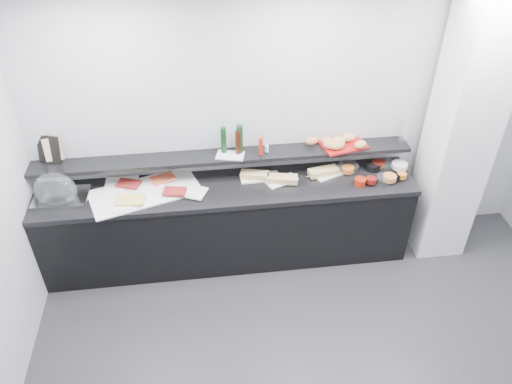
{
  "coord_description": "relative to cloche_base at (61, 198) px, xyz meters",
  "views": [
    {
      "loc": [
        -0.91,
        -2.11,
        3.71
      ],
      "look_at": [
        -0.45,
        1.45,
        1.0
      ],
      "focal_mm": 35.0,
      "sensor_mm": 36.0,
      "label": 1
    }
  ],
  "objects": [
    {
      "name": "back_wall",
      "position": [
        2.22,
        0.3,
        0.43
      ],
      "size": [
        5.0,
        0.02,
        2.7
      ],
      "primitive_type": "cube",
      "color": "#B8BABF",
      "rests_on": "ground"
    },
    {
      "name": "bread_roll_se",
      "position": [
        2.81,
        0.09,
        0.29
      ],
      "size": [
        0.15,
        0.12,
        0.08
      ],
      "primitive_type": "ellipsoid",
      "rotation": [
        0.0,
        0.0,
        0.37
      ],
      "color": "tan",
      "rests_on": "bread_tray"
    },
    {
      "name": "food_salmon",
      "position": [
        0.92,
        0.16,
        0.02
      ],
      "size": [
        0.26,
        0.21,
        0.02
      ],
      "primitive_type": "cube",
      "rotation": [
        0.0,
        0.0,
        0.39
      ],
      "color": "#E8522F",
      "rests_on": "platter_salmon"
    },
    {
      "name": "condiment_tray",
      "position": [
        1.57,
        0.15,
        0.24
      ],
      "size": [
        0.29,
        0.22,
        0.01
      ],
      "primitive_type": "cube",
      "rotation": [
        0.0,
        0.0,
        -0.25
      ],
      "color": "white",
      "rests_on": "wall_shelf"
    },
    {
      "name": "bottle_hot",
      "position": [
        1.86,
        0.12,
        0.33
      ],
      "size": [
        0.05,
        0.05,
        0.18
      ],
      "primitive_type": "cylinder",
      "rotation": [
        0.0,
        0.0,
        0.38
      ],
      "color": "red",
      "rests_on": "condiment_tray"
    },
    {
      "name": "tongs_mid",
      "position": [
        2.02,
        -0.09,
        -0.0
      ],
      "size": [
        0.15,
        0.06,
        0.01
      ],
      "primitive_type": "cylinder",
      "rotation": [
        0.0,
        1.57,
        0.35
      ],
      "color": "#B7BBBE",
      "rests_on": "sandwich_plate_mid"
    },
    {
      "name": "platter_cheese",
      "position": [
        0.6,
        -0.17,
        0.0
      ],
      "size": [
        0.32,
        0.27,
        0.01
      ],
      "primitive_type": "cube",
      "rotation": [
        0.0,
        0.0,
        0.38
      ],
      "color": "white",
      "rests_on": "linen_runner"
    },
    {
      "name": "platter_meat_a",
      "position": [
        0.53,
        0.16,
        0.0
      ],
      "size": [
        0.31,
        0.21,
        0.01
      ],
      "primitive_type": "cube",
      "rotation": [
        0.0,
        0.0,
        0.0
      ],
      "color": "white",
      "rests_on": "linen_runner"
    },
    {
      "name": "bowl_glass_salmon",
      "position": [
        3.02,
        -0.13,
        0.02
      ],
      "size": [
        0.19,
        0.19,
        0.07
      ],
      "primitive_type": "cylinder",
      "rotation": [
        0.0,
        0.0,
        -0.42
      ],
      "color": "white",
      "rests_on": "counter_top"
    },
    {
      "name": "buffet_cabinet",
      "position": [
        1.52,
        0.0,
        -0.5
      ],
      "size": [
        3.6,
        0.6,
        0.85
      ],
      "primitive_type": "cube",
      "color": "black",
      "rests_on": "ground"
    },
    {
      "name": "sandwich_food_mid",
      "position": [
        2.05,
        -0.0,
        0.02
      ],
      "size": [
        0.31,
        0.17,
        0.06
      ],
      "primitive_type": "cube",
      "rotation": [
        0.0,
        0.0,
        -0.19
      ],
      "color": "tan",
      "rests_on": "sandwich_plate_mid"
    },
    {
      "name": "tongs_left",
      "position": [
        1.77,
        0.04,
        -0.0
      ],
      "size": [
        0.16,
        0.02,
        0.01
      ],
      "primitive_type": "cylinder",
      "rotation": [
        0.0,
        1.57,
        0.05
      ],
      "color": "#B5B8BC",
      "rests_on": "sandwich_plate_left"
    },
    {
      "name": "fill_black_fruit",
      "position": [
        3.2,
        -0.09,
        0.03
      ],
      "size": [
        0.1,
        0.1,
        0.05
      ],
      "primitive_type": "cylinder",
      "rotation": [
        0.0,
        0.0,
        -0.16
      ],
      "color": "orange",
      "rests_on": "bowl_black_fruit"
    },
    {
      "name": "sandwich_plate_mid",
      "position": [
        2.05,
        0.02,
        -0.01
      ],
      "size": [
        0.33,
        0.25,
        0.01
      ],
      "primitive_type": "cube",
      "rotation": [
        0.0,
        0.0,
        0.43
      ],
      "color": "white",
      "rests_on": "counter_top"
    },
    {
      "name": "print_art",
      "position": [
        -0.04,
        0.26,
        0.36
      ],
      "size": [
        0.17,
        0.08,
        0.22
      ],
      "primitive_type": "cube",
      "rotation": [
        -0.21,
        0.0,
        0.19
      ],
      "color": "#CFA695",
      "rests_on": "framed_print"
    },
    {
      "name": "bowl_black_jam",
      "position": [
        2.98,
        0.11,
        0.02
      ],
      "size": [
        0.17,
        0.17,
        0.07
      ],
      "primitive_type": "cylinder",
      "rotation": [
        0.0,
        0.0,
        0.22
      ],
      "color": "black",
      "rests_on": "counter_top"
    },
    {
      "name": "bottle_green_b",
      "position": [
        1.67,
        0.19,
        0.38
      ],
      "size": [
        0.07,
        0.07,
        0.28
      ],
      "primitive_type": "cylinder",
      "rotation": [
        0.0,
        0.0,
        0.14
      ],
      "color": "black",
      "rests_on": "condiment_tray"
    },
    {
      "name": "bread_roll_sw",
      "position": [
        2.52,
        0.12,
        0.29
      ],
      "size": [
        0.15,
        0.12,
        0.08
      ],
      "primitive_type": "ellipsoid",
      "rotation": [
        0.0,
        0.0,
        -0.39
      ],
      "color": "#C07649",
      "rests_on": "bread_tray"
    },
    {
      "name": "bowl_glass_fruit",
      "position": [
        2.74,
        0.12,
        0.02
      ],
      "size": [
        0.22,
        0.22,
        0.07
      ],
      "primitive_type": "cylinder",
      "rotation": [
        0.0,
        0.0,
        0.16
      ],
      "color": "white",
      "rests_on": "counter_top"
    },
    {
      "name": "column",
      "position": [
        3.72,
        -0.05,
        0.43
      ],
      "size": [
        0.5,
        0.5,
        2.7
      ],
      "primitive_type": "cube",
      "color": "white",
      "rests_on": "ground"
    },
    {
      "name": "fill_glass_fruit",
      "position": [
        2.72,
        0.07,
        0.03
      ],
      "size": [
        0.14,
        0.14,
        0.05
      ],
      "primitive_type": "cylinder",
      "rotation": [
        0.0,
        0.0,
        -0.23
      ],
      "color": "#D25E1C",
      "rests_on": "bowl_glass_fruit"
    },
    {
      "name": "platter_meat_b",
      "position": [
        1.17,
        -0.06,
        0.0
      ],
      "size": [
        0.35,
        0.3,
        0.01
      ],
      "primitive_type": "cube",
      "rotation": [
        0.0,
        0.0,
        -0.43
      ],
      "color": "white",
      "rests_on": "linen_runner"
    },
    {
      "name": "bread_roll_midw",
      "position": [
        2.52,
        0.19,
        0.29
      ],
      "size": [
        0.17,
        0.14,
        0.08
      ],
      "primitive_type": "ellipsoid",
      "rotation": [
        0.0,
        0.0,
        -0.43
      ],
      "color": "#B77646",
      "rests_on": "bread_tray"
    },
    {
      "name": "shaker_salt",
      "position": [
        1.92,
        0.18,
        0.28
      ],
      "size": [
        0.04,
        0.04,
        0.07
      ],
      "primitive_type": "cylinder",
      "rotation": [
        0.0,
        0.0,
        0.25
      ],
      "color": "silver",
      "rests_on": "condiment_tray"
    },
    {
      "name": "food_meat_b",
      "position": [
        1.03,
        -0.06,
        0.02
      ],
      "size": [
        0.23,
        0.17,
        0.02
      ],
      "primitive_type": "cube",
      "rotation": [
        0.0,
        0.0,
        -0.22
      ],
      "color": "maroon",
      "rests_on": "platter_meat_b"
    },
    {
      "name": "bottle_brown",
      "position": [
        1.65,
        0.17,
        0.36
      ],
      "size": [
        0.06,
        0.06,
        0.24
      ],
      "primitive_type": "cylinder",
      "rotation": [
        0.0,
        0.0,
        -0.26
      ],
      "color": "#331209",
      "rests_on": "condiment_tray"
    },
    {
      "name": "framed_print",
      "position": [
        -0.08,
        0.27,
        0.36
      ],
      "size": [
        0.23,
        0.14,
        0.26
      ],
      "primitive_type": "cube",
      "rotation": [
        -0.21,
        0.0,
        -0.33
      ],
      "color": "black",
      "rests_on": "wall_shelf"
    },
    {
      "name": "bread_tray",
      "position": [
        2.67,
        0.2,
        0.24
      ],
      "size": [
        0.48,
        0.38,
        0.02
      ],
      "primitive_type": "cube",
      "rotation": [
        0.0,
        0.0,
        0.22
      ],
      "color": "#AC1216",
      "rests_on": "wall_shelf"
    },
    {
      "name": "food_meat_a",
      "position": [
        0.6,
        0.11,
        0.02
      ],
      "size": [
        0.25,
        0.21,
        0.02
      ],
      "primitive_type": "cube",
      "rotation": [
        0.0,
        0.0,
        -0.36
      ],
      "color": "maroon",
      "rests_on": "platter_meat_a"
    },
    {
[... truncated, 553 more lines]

